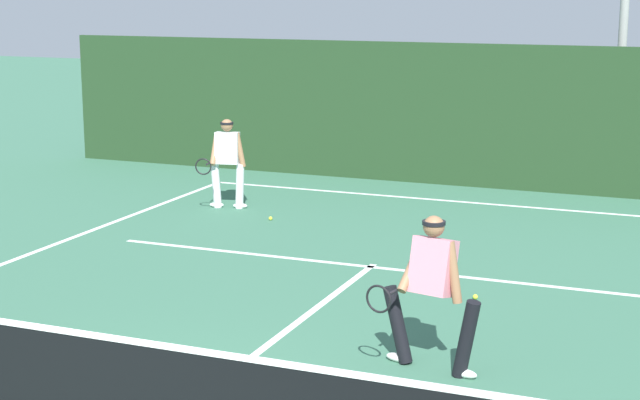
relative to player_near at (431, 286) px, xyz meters
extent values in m
cube|color=white|center=(-1.88, 8.33, -0.91)|extent=(9.93, 0.10, 0.01)
cube|color=white|center=(-1.88, 3.50, -0.91)|extent=(8.09, 0.10, 0.01)
cube|color=white|center=(-1.88, 0.44, -0.91)|extent=(0.10, 6.40, 0.01)
cube|color=black|center=(-1.88, -2.76, -0.43)|extent=(10.70, 0.02, 0.97)
cube|color=white|center=(-1.88, -2.76, 0.08)|extent=(10.70, 0.03, 0.05)
cylinder|color=black|center=(0.40, -0.08, -0.50)|extent=(0.32, 0.21, 0.84)
cylinder|color=black|center=(-0.39, 0.10, -0.50)|extent=(0.38, 0.22, 0.84)
ellipsoid|color=white|center=(0.40, -0.08, -0.87)|extent=(0.28, 0.16, 0.09)
ellipsoid|color=white|center=(-0.39, 0.10, -0.87)|extent=(0.28, 0.16, 0.09)
cube|color=pink|center=(0.01, 0.01, 0.21)|extent=(0.49, 0.43, 0.62)
cylinder|color=#9E704C|center=(0.24, -0.04, 0.18)|extent=(0.22, 0.14, 0.64)
cylinder|color=#9E704C|center=(-0.23, 0.06, 0.18)|extent=(0.21, 0.53, 0.52)
sphere|color=#9E704C|center=(0.01, 0.01, 0.63)|extent=(0.22, 0.22, 0.22)
cylinder|color=black|center=(0.01, 0.01, 0.67)|extent=(0.29, 0.29, 0.04)
cylinder|color=black|center=(-0.33, -0.17, -0.04)|extent=(0.09, 0.26, 0.03)
torus|color=black|center=(-0.40, -0.51, -0.04)|extent=(0.29, 0.09, 0.29)
cylinder|color=silver|center=(-5.35, 6.29, -0.51)|extent=(0.21, 0.18, 0.81)
cylinder|color=silver|center=(-5.78, 6.20, -0.51)|extent=(0.22, 0.18, 0.82)
ellipsoid|color=white|center=(-5.35, 6.29, -0.87)|extent=(0.28, 0.16, 0.09)
ellipsoid|color=white|center=(-5.78, 6.20, -0.87)|extent=(0.28, 0.16, 0.09)
cube|color=silver|center=(-5.57, 6.25, 0.18)|extent=(0.46, 0.34, 0.58)
cylinder|color=#9E704C|center=(-5.34, 6.30, 0.16)|extent=(0.22, 0.14, 0.63)
cylinder|color=#9E704C|center=(-5.79, 6.19, 0.16)|extent=(0.19, 0.45, 0.56)
sphere|color=#9E704C|center=(-5.57, 6.25, 0.59)|extent=(0.22, 0.22, 0.22)
cylinder|color=black|center=(-5.57, 6.25, 0.63)|extent=(0.28, 0.28, 0.04)
cylinder|color=black|center=(-5.79, 5.94, -0.06)|extent=(0.09, 0.26, 0.03)
torus|color=black|center=(-5.71, 5.61, -0.06)|extent=(0.29, 0.09, 0.29)
sphere|color=#D1E033|center=(-0.13, 2.57, -0.88)|extent=(0.07, 0.07, 0.07)
sphere|color=#D1E033|center=(-4.44, 5.63, -0.88)|extent=(0.07, 0.07, 0.07)
cube|color=#203B1F|center=(-1.88, 9.86, 0.50)|extent=(18.49, 0.12, 2.83)
camera|label=1|loc=(2.71, -9.70, 3.03)|focal=56.95mm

